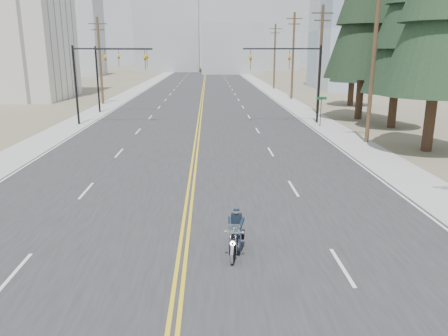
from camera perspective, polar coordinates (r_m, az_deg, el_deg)
name	(u,v)px	position (r m, az deg, el deg)	size (l,w,h in m)	color
road	(203,89)	(78.40, -2.71, 10.27)	(20.00, 200.00, 0.01)	#303033
sidewalk_left	(138,89)	(79.37, -11.17, 10.06)	(3.00, 200.00, 0.01)	#A5A5A0
sidewalk_right	(268,89)	(79.11, 5.78, 10.25)	(3.00, 200.00, 0.01)	#A5A5A0
traffic_mast_left	(97,69)	(41.35, -16.22, 12.29)	(7.10, 0.26, 7.00)	black
traffic_mast_right	(298,69)	(40.96, 9.59, 12.65)	(7.10, 0.26, 7.00)	black
traffic_mast_far	(113,67)	(49.22, -14.35, 12.69)	(6.10, 0.26, 7.00)	black
street_sign	(321,106)	(39.66, 12.57, 7.88)	(0.90, 0.06, 2.62)	black
utility_pole_b	(374,59)	(33.22, 18.95, 13.36)	(2.20, 0.30, 11.50)	brown
utility_pole_c	(320,59)	(47.56, 12.46, 13.77)	(2.20, 0.30, 11.00)	brown
utility_pole_d	(293,55)	(62.21, 9.01, 14.38)	(2.20, 0.30, 11.50)	brown
utility_pole_e	(275,56)	(78.98, 6.64, 14.38)	(2.20, 0.30, 11.00)	brown
utility_pole_left	(100,60)	(57.71, -15.89, 13.47)	(2.20, 0.30, 10.50)	brown
glass_building	(387,30)	(84.16, 20.56, 16.51)	(24.00, 16.00, 20.00)	#9EB5CC
haze_bldg_a	(74,34)	(128.33, -19.05, 16.26)	(14.00, 12.00, 22.00)	#B7BCC6
haze_bldg_b	(232,49)	(133.31, 1.08, 15.25)	(18.00, 14.00, 14.00)	#ADB2B7
haze_bldg_c	(357,41)	(124.45, 16.94, 15.57)	(16.00, 12.00, 18.00)	#B7BCC6
haze_bldg_d	(168,30)	(148.83, -7.32, 17.42)	(20.00, 15.00, 26.00)	#ADB2B7
haze_bldg_e	(277,52)	(159.95, 6.88, 14.75)	(14.00, 14.00, 12.00)	#B7BCC6
haze_bldg_f	(39,46)	(147.21, -23.01, 14.47)	(12.00, 12.00, 16.00)	#ADB2B7
motorcyclist	(235,232)	(14.45, 1.50, -8.41)	(0.82, 1.92, 1.50)	black
conifer_mid	(401,24)	(40.68, 22.14, 16.99)	(5.64, 5.64, 15.04)	#382619
conifer_far	(355,35)	(56.30, 16.76, 16.29)	(5.42, 5.42, 14.52)	#382619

